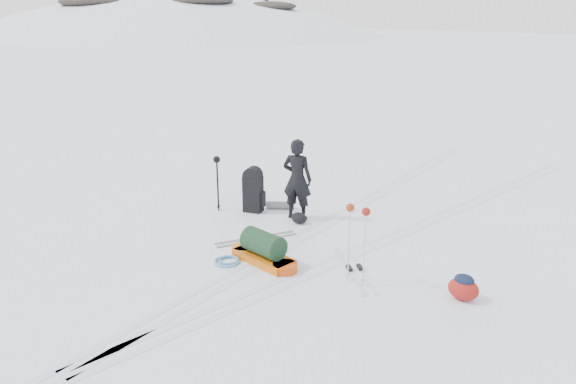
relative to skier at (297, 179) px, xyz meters
The scene contains 13 objects.
ground 1.57m from the skier, 55.53° to the right, with size 200.00×200.00×0.00m, color white.
ski_tracks 1.62m from the skier, ahead, with size 3.38×17.97×0.01m.
skier is the anchor object (origin of this frame).
pulk_sled 2.35m from the skier, 66.56° to the right, with size 1.52×0.59×0.57m.
expedition_rucksack 1.04m from the skier, 166.80° to the right, with size 0.89×0.95×1.00m.
ski_poles_black 1.78m from the skier, 155.89° to the right, with size 0.15×0.15×1.23m.
ski_poles_silver 3.10m from the skier, 33.96° to the right, with size 0.42×0.14×1.33m.
touring_skis_grey 1.64m from the skier, 85.42° to the right, with size 0.95×1.54×0.06m.
touring_skis_white 2.78m from the skier, 30.11° to the right, with size 1.58×1.42×0.07m.
rope_coil 2.65m from the skier, 80.47° to the right, with size 0.58×0.58×0.06m.
small_daypack 4.31m from the skier, 15.42° to the right, with size 0.59×0.56×0.41m.
thermos_pair 1.85m from the skier, 169.44° to the left, with size 0.20×0.27×0.28m.
stuff_sack 0.80m from the skier, 43.67° to the right, with size 0.42×0.37×0.22m.
Camera 1 is at (6.12, -7.62, 4.22)m, focal length 35.00 mm.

